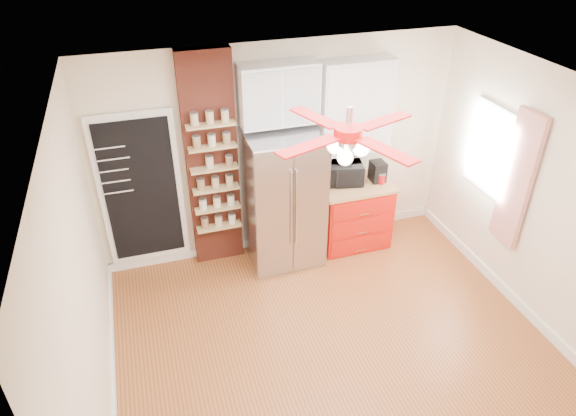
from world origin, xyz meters
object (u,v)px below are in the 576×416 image
object	(u,v)px
canister_left	(381,179)
fridge	(284,199)
ceiling_fan	(348,134)
coffee_maker	(378,171)
toaster_oven	(343,174)
pantry_jar_oats	(210,162)
red_cabinet	(353,214)

from	to	relation	value
canister_left	fridge	bearing A→B (deg)	178.86
fridge	ceiling_fan	xyz separation A→B (m)	(0.05, -1.63, 1.55)
canister_left	coffee_maker	bearing A→B (deg)	103.29
fridge	canister_left	world-z (taller)	fridge
fridge	toaster_oven	size ratio (longest dim) A/B	3.65
toaster_oven	coffee_maker	world-z (taller)	same
coffee_maker	pantry_jar_oats	size ratio (longest dim) A/B	1.90
toaster_oven	pantry_jar_oats	bearing A→B (deg)	-168.75
ceiling_fan	fridge	bearing A→B (deg)	91.76
coffee_maker	canister_left	world-z (taller)	coffee_maker
red_cabinet	pantry_jar_oats	xyz separation A→B (m)	(-1.82, 0.10, 0.99)
ceiling_fan	toaster_oven	xyz separation A→B (m)	(0.78, 1.76, -1.39)
fridge	red_cabinet	size ratio (longest dim) A/B	1.86
coffee_maker	pantry_jar_oats	xyz separation A→B (m)	(-2.12, 0.09, 0.41)
red_cabinet	toaster_oven	bearing A→B (deg)	150.54
toaster_oven	coffee_maker	bearing A→B (deg)	2.55
coffee_maker	canister_left	distance (m)	0.11
toaster_oven	canister_left	distance (m)	0.50
red_cabinet	canister_left	bearing A→B (deg)	-13.23
fridge	coffee_maker	distance (m)	1.28
ceiling_fan	canister_left	xyz separation A→B (m)	(1.24, 1.60, -1.46)
ceiling_fan	pantry_jar_oats	xyz separation A→B (m)	(-0.90, 1.78, -0.98)
red_cabinet	coffee_maker	distance (m)	0.65
red_cabinet	coffee_maker	size ratio (longest dim) A/B	3.55
ceiling_fan	pantry_jar_oats	world-z (taller)	ceiling_fan
ceiling_fan	coffee_maker	xyz separation A→B (m)	(1.22, 1.69, -1.39)
canister_left	pantry_jar_oats	size ratio (longest dim) A/B	0.93
fridge	red_cabinet	world-z (taller)	fridge
fridge	pantry_jar_oats	distance (m)	1.03
ceiling_fan	canister_left	world-z (taller)	ceiling_fan
toaster_oven	ceiling_fan	bearing A→B (deg)	-101.85
toaster_oven	pantry_jar_oats	distance (m)	1.72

